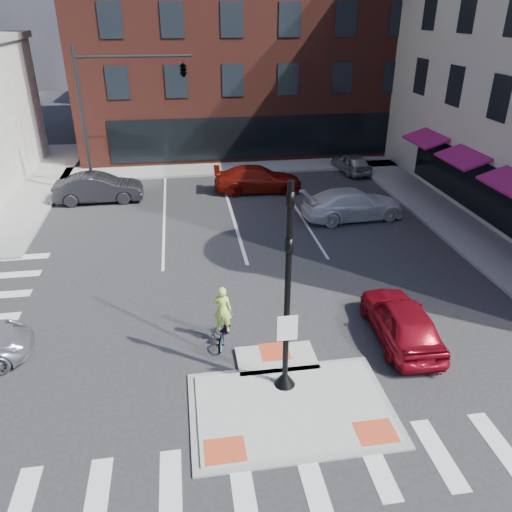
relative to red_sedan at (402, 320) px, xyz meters
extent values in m
plane|color=#28282B|center=(-4.16, -2.11, -0.72)|extent=(120.00, 120.00, 0.00)
cube|color=gray|center=(-4.16, -2.61, -0.69)|extent=(5.40, 3.60, 0.06)
cube|color=#A8A8A3|center=(-4.16, -2.61, -0.66)|extent=(5.00, 3.20, 0.12)
cube|color=#A8A8A3|center=(-4.16, -0.51, -0.66)|extent=(2.40, 1.40, 0.12)
cube|color=#D34725|center=(-6.06, -3.81, -0.59)|extent=(1.00, 0.80, 0.01)
cube|color=#D34725|center=(-2.26, -3.81, -0.59)|extent=(1.00, 0.80, 0.01)
cube|color=#D34725|center=(-4.16, -0.21, -0.59)|extent=(0.90, 0.90, 0.01)
cube|color=gray|center=(-15.16, 17.89, -0.64)|extent=(3.00, 20.00, 0.15)
cube|color=gray|center=(6.64, 7.89, -0.64)|extent=(3.00, 24.00, 0.15)
cube|color=gray|center=(-1.16, 19.89, -0.64)|extent=(26.00, 3.00, 0.15)
cube|color=#522119|center=(-1.16, 29.89, 6.78)|extent=(24.00, 18.00, 15.00)
cube|color=black|center=(-1.16, 20.89, 1.08)|extent=(20.00, 0.12, 2.80)
cube|color=black|center=(7.84, 7.89, 0.98)|extent=(0.12, 16.00, 2.60)
cube|color=#AD176B|center=(7.14, 7.89, 2.33)|extent=(1.46, 3.00, 0.58)
cube|color=#AD176B|center=(7.14, 13.89, 2.33)|extent=(1.46, 3.00, 0.58)
cube|color=slate|center=(-8.16, 49.89, 4.28)|extent=(10.00, 12.00, 10.00)
cube|color=brown|center=(4.84, 51.89, 5.28)|extent=(12.00, 12.00, 12.00)
cone|color=black|center=(-4.16, -1.71, -0.37)|extent=(0.60, 0.60, 0.45)
cylinder|color=black|center=(-4.16, -1.71, 2.48)|extent=(0.16, 0.16, 5.80)
cube|color=white|center=(-4.16, -1.83, 1.38)|extent=(0.55, 0.04, 0.75)
imported|color=black|center=(-4.16, -1.71, 4.58)|extent=(0.18, 0.22, 1.10)
imported|color=black|center=(-4.16, -1.71, 3.38)|extent=(0.18, 0.22, 1.10)
cylinder|color=black|center=(-11.66, 15.89, 3.28)|extent=(0.20, 0.20, 8.00)
cylinder|color=black|center=(-8.66, 15.89, 6.68)|extent=(6.00, 0.14, 0.14)
imported|color=black|center=(-6.16, 15.89, 6.08)|extent=(0.48, 2.24, 0.90)
imported|color=maroon|center=(0.00, 0.00, 0.00)|extent=(1.90, 4.28, 1.43)
imported|color=silver|center=(1.84, 10.24, 0.04)|extent=(5.38, 2.60, 1.51)
imported|color=#232328|center=(-11.18, 14.74, 0.06)|extent=(4.73, 1.67, 1.55)
imported|color=#A1A4A8|center=(4.33, 17.89, -0.09)|extent=(1.98, 3.85, 1.26)
imported|color=maroon|center=(-2.25, 15.11, 0.02)|extent=(5.18, 2.34, 1.47)
imported|color=#3F3F44|center=(-5.66, 0.69, -0.30)|extent=(0.96, 1.66, 0.82)
imported|color=#C2F054|center=(-5.66, 0.69, 0.52)|extent=(0.66, 0.52, 1.58)
camera|label=1|loc=(-6.64, -12.46, 8.93)|focal=35.00mm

